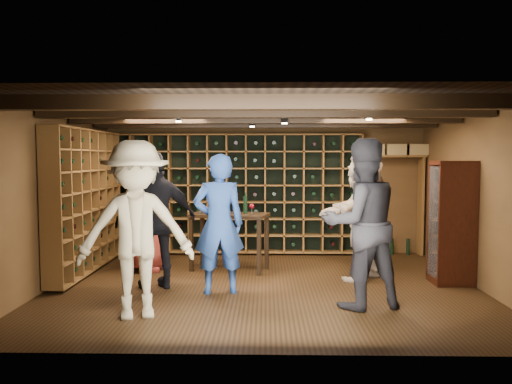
{
  "coord_description": "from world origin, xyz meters",
  "views": [
    {
      "loc": [
        0.03,
        -7.01,
        1.83
      ],
      "look_at": [
        -0.12,
        0.2,
        1.33
      ],
      "focal_mm": 35.0,
      "sensor_mm": 36.0,
      "label": 1
    }
  ],
  "objects_px": {
    "guest_khaki": "(136,230)",
    "tasting_table": "(229,220)",
    "guest_red_floral": "(147,218)",
    "guest_beige": "(364,215)",
    "display_cabinet": "(452,225)",
    "man_grey_suit": "(361,224)",
    "man_blue_shirt": "(219,224)",
    "guest_woman_black": "(156,220)"
  },
  "relations": [
    {
      "from": "guest_red_floral",
      "to": "guest_beige",
      "type": "height_order",
      "value": "guest_beige"
    },
    {
      "from": "guest_beige",
      "to": "tasting_table",
      "type": "height_order",
      "value": "guest_beige"
    },
    {
      "from": "man_blue_shirt",
      "to": "man_grey_suit",
      "type": "relative_size",
      "value": 0.91
    },
    {
      "from": "man_blue_shirt",
      "to": "guest_red_floral",
      "type": "distance_m",
      "value": 1.85
    },
    {
      "from": "guest_woman_black",
      "to": "tasting_table",
      "type": "distance_m",
      "value": 1.5
    },
    {
      "from": "man_blue_shirt",
      "to": "guest_red_floral",
      "type": "relative_size",
      "value": 1.1
    },
    {
      "from": "guest_woman_black",
      "to": "guest_beige",
      "type": "height_order",
      "value": "guest_beige"
    },
    {
      "from": "man_grey_suit",
      "to": "guest_khaki",
      "type": "distance_m",
      "value": 2.67
    },
    {
      "from": "man_grey_suit",
      "to": "guest_beige",
      "type": "xyz_separation_m",
      "value": [
        0.31,
        1.43,
        -0.07
      ]
    },
    {
      "from": "display_cabinet",
      "to": "man_grey_suit",
      "type": "height_order",
      "value": "man_grey_suit"
    },
    {
      "from": "tasting_table",
      "to": "guest_red_floral",
      "type": "bearing_deg",
      "value": -164.56
    },
    {
      "from": "guest_khaki",
      "to": "guest_beige",
      "type": "distance_m",
      "value": 3.49
    },
    {
      "from": "display_cabinet",
      "to": "man_blue_shirt",
      "type": "distance_m",
      "value": 3.37
    },
    {
      "from": "guest_red_floral",
      "to": "guest_beige",
      "type": "distance_m",
      "value": 3.42
    },
    {
      "from": "guest_red_floral",
      "to": "guest_beige",
      "type": "bearing_deg",
      "value": -100.97
    },
    {
      "from": "display_cabinet",
      "to": "guest_red_floral",
      "type": "height_order",
      "value": "display_cabinet"
    },
    {
      "from": "man_grey_suit",
      "to": "tasting_table",
      "type": "height_order",
      "value": "man_grey_suit"
    },
    {
      "from": "tasting_table",
      "to": "guest_khaki",
      "type": "bearing_deg",
      "value": -96.68
    },
    {
      "from": "man_grey_suit",
      "to": "guest_khaki",
      "type": "height_order",
      "value": "man_grey_suit"
    },
    {
      "from": "guest_khaki",
      "to": "tasting_table",
      "type": "relative_size",
      "value": 1.52
    },
    {
      "from": "guest_woman_black",
      "to": "tasting_table",
      "type": "relative_size",
      "value": 1.44
    },
    {
      "from": "guest_beige",
      "to": "tasting_table",
      "type": "xyz_separation_m",
      "value": [
        -2.06,
        0.54,
        -0.15
      ]
    },
    {
      "from": "guest_red_floral",
      "to": "tasting_table",
      "type": "bearing_deg",
      "value": -90.6
    },
    {
      "from": "display_cabinet",
      "to": "guest_beige",
      "type": "height_order",
      "value": "guest_beige"
    },
    {
      "from": "display_cabinet",
      "to": "guest_woman_black",
      "type": "xyz_separation_m",
      "value": [
        -4.2,
        -0.39,
        0.1
      ]
    },
    {
      "from": "guest_red_floral",
      "to": "guest_khaki",
      "type": "xyz_separation_m",
      "value": [
        0.44,
        -2.36,
        0.16
      ]
    },
    {
      "from": "display_cabinet",
      "to": "guest_red_floral",
      "type": "distance_m",
      "value": 4.67
    },
    {
      "from": "man_grey_suit",
      "to": "guest_beige",
      "type": "relative_size",
      "value": 1.07
    },
    {
      "from": "man_blue_shirt",
      "to": "man_grey_suit",
      "type": "bearing_deg",
      "value": 150.05
    },
    {
      "from": "man_blue_shirt",
      "to": "guest_woman_black",
      "type": "distance_m",
      "value": 0.91
    },
    {
      "from": "guest_woman_black",
      "to": "guest_beige",
      "type": "bearing_deg",
      "value": 163.95
    },
    {
      "from": "display_cabinet",
      "to": "guest_red_floral",
      "type": "bearing_deg",
      "value": 170.89
    },
    {
      "from": "display_cabinet",
      "to": "man_grey_suit",
      "type": "bearing_deg",
      "value": -142.19
    },
    {
      "from": "guest_red_floral",
      "to": "guest_woman_black",
      "type": "xyz_separation_m",
      "value": [
        0.4,
        -1.12,
        0.11
      ]
    },
    {
      "from": "tasting_table",
      "to": "guest_beige",
      "type": "bearing_deg",
      "value": -1.34
    },
    {
      "from": "guest_red_floral",
      "to": "tasting_table",
      "type": "height_order",
      "value": "guest_red_floral"
    },
    {
      "from": "man_grey_suit",
      "to": "guest_red_floral",
      "type": "bearing_deg",
      "value": -47.34
    },
    {
      "from": "guest_khaki",
      "to": "guest_beige",
      "type": "xyz_separation_m",
      "value": [
        2.94,
        1.87,
        -0.05
      ]
    },
    {
      "from": "display_cabinet",
      "to": "man_blue_shirt",
      "type": "height_order",
      "value": "man_blue_shirt"
    },
    {
      "from": "man_blue_shirt",
      "to": "guest_khaki",
      "type": "xyz_separation_m",
      "value": [
        -0.84,
        -1.03,
        0.07
      ]
    },
    {
      "from": "guest_beige",
      "to": "tasting_table",
      "type": "bearing_deg",
      "value": -67.65
    },
    {
      "from": "man_grey_suit",
      "to": "tasting_table",
      "type": "distance_m",
      "value": 2.65
    }
  ]
}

